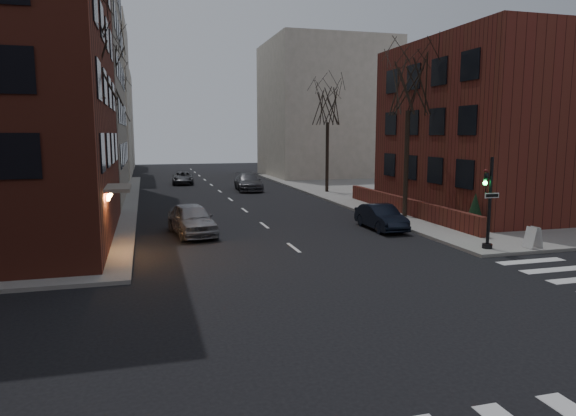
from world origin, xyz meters
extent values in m
plane|color=black|center=(0.00, 0.00, 0.00)|extent=(160.00, 160.00, 0.00)
cube|color=gray|center=(29.00, 30.00, 0.07)|extent=(44.00, 44.00, 0.15)
cube|color=#582019|center=(16.50, 19.00, 5.50)|extent=(12.00, 14.00, 11.00)
cube|color=#582019|center=(9.30, 19.00, 0.65)|extent=(0.35, 16.00, 1.00)
cube|color=beige|center=(-15.00, 55.00, 9.00)|extent=(14.00, 16.00, 18.00)
cube|color=beige|center=(15.00, 50.00, 8.00)|extent=(14.00, 14.00, 16.00)
cube|color=beige|center=(-13.00, 72.00, 7.00)|extent=(10.00, 12.00, 14.00)
cylinder|color=black|center=(8.00, 9.00, 2.15)|extent=(0.14, 0.14, 4.00)
cylinder|color=black|center=(8.00, 9.00, 0.25)|extent=(0.44, 0.44, 0.20)
imported|color=black|center=(7.75, 9.00, 3.00)|extent=(0.16, 0.20, 1.00)
sphere|color=#19FF4C|center=(7.68, 8.95, 3.05)|extent=(0.18, 0.18, 0.18)
cube|color=white|center=(8.00, 8.88, 2.50)|extent=(0.70, 0.03, 0.22)
cylinder|color=#2D231C|center=(-8.80, 14.00, 3.47)|extent=(0.28, 0.28, 6.65)
cylinder|color=#2D231C|center=(-8.80, 26.00, 3.65)|extent=(0.28, 0.28, 7.00)
cylinder|color=#2D231C|center=(-8.80, 40.00, 3.30)|extent=(0.28, 0.28, 6.30)
cylinder|color=#2D231C|center=(8.80, 18.00, 3.30)|extent=(0.28, 0.28, 6.30)
cylinder|color=#2D231C|center=(8.80, 32.00, 3.12)|extent=(0.28, 0.28, 5.95)
cylinder|color=black|center=(-8.20, 22.00, 3.15)|extent=(0.12, 0.12, 6.00)
sphere|color=#FFA54C|center=(-8.20, 22.00, 6.25)|extent=(0.36, 0.36, 0.36)
cylinder|color=black|center=(-8.20, 42.00, 3.15)|extent=(0.12, 0.12, 6.00)
sphere|color=#FFA54C|center=(-8.20, 42.00, 6.25)|extent=(0.36, 0.36, 0.36)
imported|color=black|center=(5.79, 15.04, 0.67)|extent=(1.43, 4.09, 1.35)
imported|color=gray|center=(-4.18, 16.31, 0.81)|extent=(2.53, 4.95, 1.61)
imported|color=#424247|center=(2.62, 35.93, 0.78)|extent=(2.48, 5.49, 1.56)
imported|color=#3D3E42|center=(-2.72, 43.62, 0.63)|extent=(2.40, 4.69, 1.27)
cube|color=silver|center=(9.96, 8.50, 0.63)|extent=(0.45, 0.61, 0.96)
cone|color=black|center=(9.96, 12.72, 1.14)|extent=(1.51, 1.51, 1.98)
camera|label=1|loc=(-6.36, -9.92, 5.14)|focal=32.00mm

